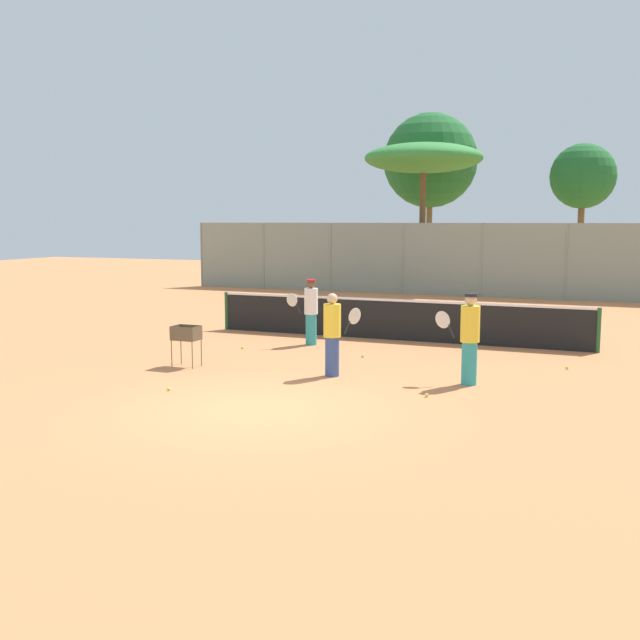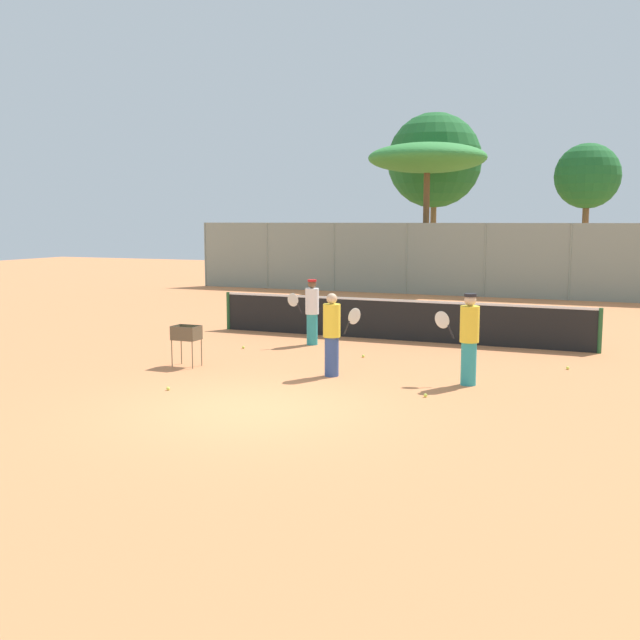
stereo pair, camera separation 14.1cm
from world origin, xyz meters
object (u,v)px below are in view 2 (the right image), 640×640
at_px(tennis_net, 396,319).
at_px(player_red_cap, 332,334).
at_px(ball_cart, 185,336).
at_px(player_white_outfit, 469,338).
at_px(player_yellow_shirt, 312,311).

relative_size(tennis_net, player_red_cap, 6.04).
distance_m(player_red_cap, ball_cart, 3.28).
height_order(player_white_outfit, player_yellow_shirt, player_white_outfit).
bearing_deg(ball_cart, player_yellow_shirt, 69.58).
distance_m(player_white_outfit, player_yellow_shirt, 5.52).
relative_size(tennis_net, player_white_outfit, 5.79).
relative_size(player_white_outfit, player_yellow_shirt, 1.06).
bearing_deg(player_yellow_shirt, ball_cart, 19.64).
bearing_deg(player_white_outfit, player_red_cap, 10.12).
relative_size(tennis_net, ball_cart, 11.50).
distance_m(player_white_outfit, player_red_cap, 2.69).
relative_size(player_yellow_shirt, ball_cart, 1.87).
height_order(tennis_net, ball_cart, tennis_net).
xyz_separation_m(tennis_net, player_red_cap, (0.19, -4.86, 0.30)).
height_order(player_white_outfit, ball_cart, player_white_outfit).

